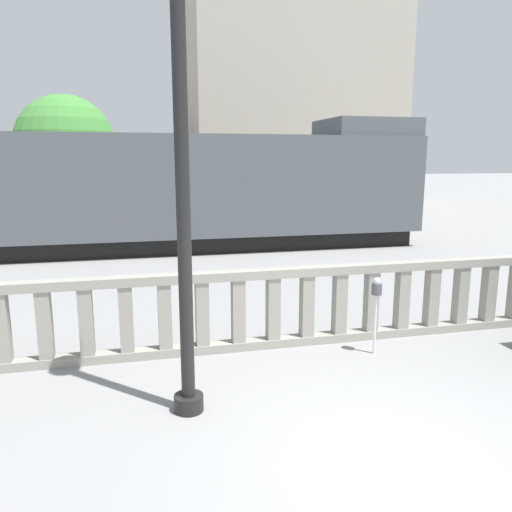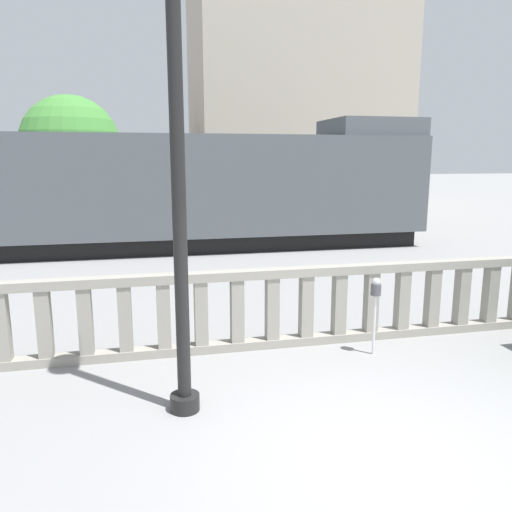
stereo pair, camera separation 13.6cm
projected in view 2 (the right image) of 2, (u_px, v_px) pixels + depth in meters
ground_plane at (380, 462)px, 5.05m from camera, size 160.00×160.00×0.00m
balustrade at (289, 307)px, 8.07m from camera, size 16.06×0.24×1.30m
lamppost at (176, 115)px, 5.41m from camera, size 0.43×0.43×5.91m
parking_meter at (376, 294)px, 7.63m from camera, size 0.16×0.16×1.23m
train_near at (39, 192)px, 15.54m from camera, size 25.52×3.13×4.33m
train_far at (126, 176)px, 27.67m from camera, size 29.63×2.71×4.44m
building_block at (293, 78)px, 29.99m from camera, size 11.84×8.72×15.39m
tree_left at (71, 145)px, 16.64m from camera, size 3.24×3.24×5.06m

